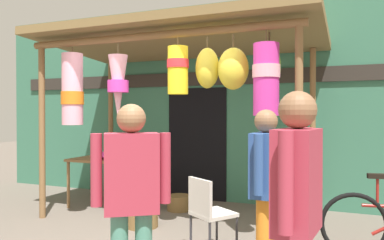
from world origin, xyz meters
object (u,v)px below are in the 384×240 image
at_px(flower_heap_on_table, 116,155).
at_px(folding_chair, 208,209).
at_px(wicker_basket_spare, 179,203).
at_px(vendor_in_orange, 297,205).
at_px(customer_foreground, 266,180).
at_px(shopper_by_bananas, 131,192).
at_px(wicker_basket_by_table, 142,219).
at_px(display_table, 114,163).

xyz_separation_m(flower_heap_on_table, folding_chair, (2.13, -1.44, -0.35)).
relative_size(flower_heap_on_table, wicker_basket_spare, 2.06).
distance_m(folding_chair, vendor_in_orange, 1.98).
height_order(customer_foreground, shopper_by_bananas, shopper_by_bananas).
bearing_deg(vendor_in_orange, customer_foreground, 109.88).
bearing_deg(flower_heap_on_table, vendor_in_orange, -42.57).
relative_size(wicker_basket_by_table, wicker_basket_spare, 1.13).
relative_size(flower_heap_on_table, wicker_basket_by_table, 1.82).
bearing_deg(display_table, flower_heap_on_table, -25.37).
bearing_deg(flower_heap_on_table, wicker_basket_spare, 11.44).
bearing_deg(vendor_in_orange, wicker_basket_spare, 124.64).
height_order(wicker_basket_spare, vendor_in_orange, vendor_in_orange).
bearing_deg(display_table, wicker_basket_by_table, -39.34).
bearing_deg(flower_heap_on_table, display_table, 154.63).
relative_size(wicker_basket_by_table, customer_foreground, 0.27).
bearing_deg(wicker_basket_by_table, folding_chair, -28.62).
relative_size(wicker_basket_spare, customer_foreground, 0.24).
bearing_deg(customer_foreground, wicker_basket_spare, 131.29).
height_order(wicker_basket_by_table, shopper_by_bananas, shopper_by_bananas).
relative_size(wicker_basket_by_table, vendor_in_orange, 0.26).
xyz_separation_m(flower_heap_on_table, wicker_basket_by_table, (0.95, -0.80, -0.75)).
bearing_deg(flower_heap_on_table, shopper_by_bananas, -54.58).
xyz_separation_m(display_table, flower_heap_on_table, (0.07, -0.03, 0.14)).
height_order(display_table, flower_heap_on_table, flower_heap_on_table).
bearing_deg(flower_heap_on_table, customer_foreground, -32.84).
bearing_deg(wicker_basket_spare, shopper_by_bananas, -72.11).
relative_size(vendor_in_orange, customer_foreground, 1.06).
bearing_deg(wicker_basket_by_table, display_table, 140.66).
bearing_deg(customer_foreground, flower_heap_on_table, 147.16).
distance_m(flower_heap_on_table, shopper_by_bananas, 3.52).
bearing_deg(wicker_basket_spare, folding_chair, -56.72).
distance_m(flower_heap_on_table, customer_foreground, 3.38).
bearing_deg(customer_foreground, display_table, 147.32).
height_order(vendor_in_orange, customer_foreground, vendor_in_orange).
bearing_deg(folding_chair, wicker_basket_by_table, 151.38).
xyz_separation_m(wicker_basket_by_table, wicker_basket_spare, (0.10, 1.01, 0.01)).
distance_m(wicker_basket_by_table, customer_foreground, 2.31).
bearing_deg(shopper_by_bananas, flower_heap_on_table, 125.42).
height_order(display_table, vendor_in_orange, vendor_in_orange).
bearing_deg(folding_chair, display_table, 146.10).
xyz_separation_m(folding_chair, vendor_in_orange, (1.13, -1.55, 0.49)).
bearing_deg(wicker_basket_by_table, customer_foreground, -28.65).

